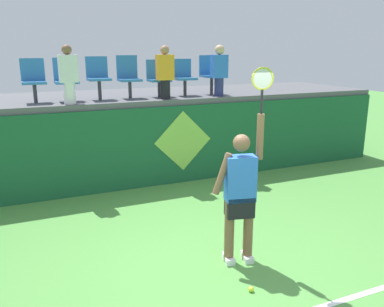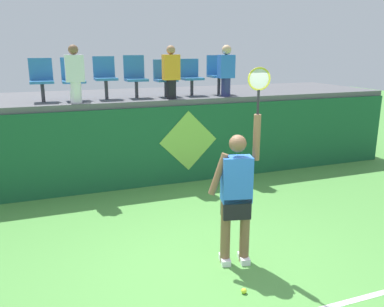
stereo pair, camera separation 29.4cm
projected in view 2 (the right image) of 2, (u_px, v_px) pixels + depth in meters
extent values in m
plane|color=#519342|center=(212.00, 268.00, 5.20)|extent=(40.00, 40.00, 0.00)
cube|color=#195633|center=(145.00, 147.00, 8.16)|extent=(12.08, 0.20, 1.65)
cube|color=#56565B|center=(130.00, 97.00, 9.13)|extent=(12.08, 2.75, 0.12)
cube|color=white|center=(225.00, 260.00, 5.34)|extent=(0.18, 0.28, 0.08)
cube|color=white|center=(244.00, 258.00, 5.37)|extent=(0.18, 0.28, 0.08)
cylinder|color=brown|center=(225.00, 233.00, 5.24)|extent=(0.13, 0.13, 0.87)
cylinder|color=brown|center=(245.00, 231.00, 5.27)|extent=(0.13, 0.13, 0.87)
cube|color=black|center=(236.00, 207.00, 5.17)|extent=(0.40, 0.30, 0.28)
cube|color=blue|center=(237.00, 179.00, 5.07)|extent=(0.42, 0.30, 0.59)
sphere|color=brown|center=(238.00, 144.00, 4.95)|extent=(0.22, 0.22, 0.22)
cylinder|color=brown|center=(218.00, 174.00, 5.02)|extent=(0.27, 0.15, 0.55)
cylinder|color=brown|center=(257.00, 137.00, 4.96)|extent=(0.09, 0.09, 0.58)
cylinder|color=black|center=(258.00, 102.00, 4.85)|extent=(0.03, 0.03, 0.30)
torus|color=gold|center=(259.00, 79.00, 4.78)|extent=(0.28, 0.09, 0.28)
ellipsoid|color=silver|center=(259.00, 79.00, 4.78)|extent=(0.24, 0.07, 0.24)
sphere|color=#D1E533|center=(244.00, 291.00, 4.66)|extent=(0.07, 0.07, 0.07)
cylinder|color=white|center=(72.00, 97.00, 7.58)|extent=(0.06, 0.06, 0.23)
cylinder|color=#38383D|center=(43.00, 93.00, 7.75)|extent=(0.07, 0.07, 0.36)
cube|color=#2D70B2|center=(42.00, 82.00, 7.70)|extent=(0.44, 0.42, 0.05)
cube|color=#2D70B2|center=(41.00, 69.00, 7.81)|extent=(0.44, 0.04, 0.42)
cylinder|color=#38383D|center=(75.00, 92.00, 7.96)|extent=(0.07, 0.07, 0.35)
cube|color=#2D70B2|center=(74.00, 82.00, 7.91)|extent=(0.44, 0.42, 0.05)
cube|color=#2D70B2|center=(72.00, 69.00, 8.01)|extent=(0.44, 0.04, 0.44)
cylinder|color=#38383D|center=(106.00, 90.00, 8.16)|extent=(0.07, 0.07, 0.39)
cube|color=#2D70B2|center=(106.00, 79.00, 8.11)|extent=(0.44, 0.42, 0.05)
cube|color=#2D70B2|center=(104.00, 67.00, 8.22)|extent=(0.44, 0.04, 0.42)
cylinder|color=#38383D|center=(137.00, 90.00, 8.38)|extent=(0.07, 0.07, 0.35)
cube|color=#2D70B2|center=(136.00, 80.00, 8.33)|extent=(0.44, 0.42, 0.05)
cube|color=#2D70B2|center=(134.00, 67.00, 8.43)|extent=(0.44, 0.04, 0.47)
cylinder|color=#38383D|center=(166.00, 89.00, 8.60)|extent=(0.07, 0.07, 0.33)
cube|color=#2D70B2|center=(166.00, 80.00, 8.55)|extent=(0.44, 0.42, 0.05)
cube|color=#2D70B2|center=(163.00, 69.00, 8.67)|extent=(0.44, 0.04, 0.41)
cylinder|color=#38383D|center=(192.00, 88.00, 8.80)|extent=(0.07, 0.07, 0.35)
cube|color=#2D70B2|center=(192.00, 79.00, 8.75)|extent=(0.44, 0.42, 0.05)
cube|color=#2D70B2|center=(189.00, 68.00, 8.87)|extent=(0.44, 0.04, 0.40)
cylinder|color=#38383D|center=(219.00, 86.00, 9.02)|extent=(0.07, 0.07, 0.39)
cube|color=#2D70B2|center=(219.00, 76.00, 8.96)|extent=(0.44, 0.42, 0.05)
cube|color=#2D70B2|center=(216.00, 65.00, 9.07)|extent=(0.44, 0.04, 0.43)
cylinder|color=navy|center=(226.00, 87.00, 8.68)|extent=(0.20, 0.20, 0.39)
cube|color=blue|center=(226.00, 66.00, 8.57)|extent=(0.34, 0.20, 0.49)
sphere|color=#DBAD84|center=(227.00, 50.00, 8.48)|extent=(0.21, 0.21, 0.21)
cylinder|color=black|center=(171.00, 89.00, 8.24)|extent=(0.20, 0.20, 0.39)
cube|color=orange|center=(171.00, 67.00, 8.13)|extent=(0.34, 0.20, 0.51)
sphere|color=#A87A56|center=(171.00, 50.00, 8.04)|extent=(0.18, 0.18, 0.18)
cylinder|color=white|center=(76.00, 93.00, 7.59)|extent=(0.20, 0.20, 0.40)
cube|color=white|center=(75.00, 68.00, 7.48)|extent=(0.34, 0.20, 0.50)
sphere|color=brown|center=(73.00, 50.00, 7.39)|extent=(0.19, 0.19, 0.19)
cube|color=#195633|center=(189.00, 182.00, 8.58)|extent=(0.90, 0.01, 0.00)
plane|color=#8CC64C|center=(189.00, 141.00, 8.34)|extent=(1.27, 0.00, 1.27)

